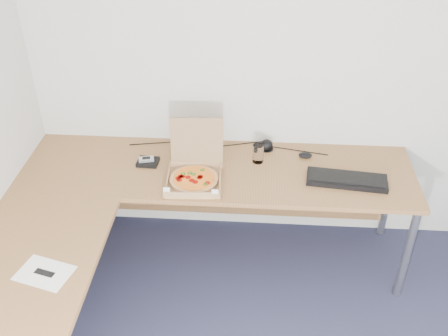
# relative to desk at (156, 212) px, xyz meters

# --- Properties ---
(room_shell) EXTENTS (3.50, 3.50, 2.50)m
(room_shell) POSITION_rel_desk_xyz_m (0.82, -0.97, 0.55)
(room_shell) COLOR silver
(room_shell) RESTS_ON ground
(desk) EXTENTS (2.50, 2.20, 0.73)m
(desk) POSITION_rel_desk_xyz_m (0.00, 0.00, 0.00)
(desk) COLOR olive
(desk) RESTS_ON ground
(pizza_box) EXTENTS (0.33, 0.38, 0.34)m
(pizza_box) POSITION_rel_desk_xyz_m (0.19, 0.29, 0.07)
(pizza_box) COLOR #AC8154
(pizza_box) RESTS_ON desk
(drinking_glass) EXTENTS (0.07, 0.07, 0.13)m
(drinking_glass) POSITION_rel_desk_xyz_m (0.58, 0.53, 0.09)
(drinking_glass) COLOR white
(drinking_glass) RESTS_ON desk
(keyboard) EXTENTS (0.50, 0.23, 0.03)m
(keyboard) POSITION_rel_desk_xyz_m (1.13, 0.34, 0.04)
(keyboard) COLOR black
(keyboard) RESTS_ON desk
(mouse) EXTENTS (0.10, 0.07, 0.03)m
(mouse) POSITION_rel_desk_xyz_m (0.89, 0.60, 0.05)
(mouse) COLOR black
(mouse) RESTS_ON desk
(wallet) EXTENTS (0.14, 0.12, 0.02)m
(wallet) POSITION_rel_desk_xyz_m (-0.13, 0.46, 0.04)
(wallet) COLOR black
(wallet) RESTS_ON desk
(phone) EXTENTS (0.11, 0.07, 0.02)m
(phone) POSITION_rel_desk_xyz_m (-0.14, 0.46, 0.06)
(phone) COLOR #B2B5BA
(phone) RESTS_ON wallet
(paper_sheet) EXTENTS (0.30, 0.25, 0.00)m
(paper_sheet) POSITION_rel_desk_xyz_m (-0.46, -0.54, 0.03)
(paper_sheet) COLOR white
(paper_sheet) RESTS_ON desk
(dome_speaker) EXTENTS (0.09, 0.09, 0.08)m
(dome_speaker) POSITION_rel_desk_xyz_m (0.64, 0.68, 0.07)
(dome_speaker) COLOR black
(dome_speaker) RESTS_ON desk
(cable_bundle) EXTENTS (0.65, 0.13, 0.01)m
(cable_bundle) POSITION_rel_desk_xyz_m (0.35, 0.70, 0.03)
(cable_bundle) COLOR black
(cable_bundle) RESTS_ON desk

